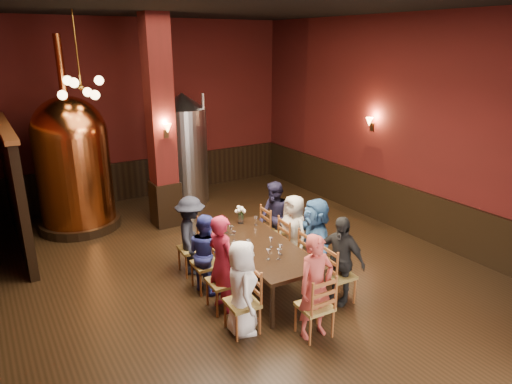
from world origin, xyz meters
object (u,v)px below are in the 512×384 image
rose_vase (241,212)px  person_2 (206,253)px  steel_vessel (184,149)px  person_0 (242,288)px  person_1 (222,263)px  copper_kettle (73,162)px  dining_table (261,248)px

rose_vase → person_2: bearing=-149.2°
steel_vessel → rose_vase: 3.74m
person_0 → rose_vase: (1.10, 1.93, 0.28)m
person_1 → person_2: size_ratio=1.16×
person_1 → person_2: person_1 is taller
copper_kettle → rose_vase: 4.02m
copper_kettle → steel_vessel: copper_kettle is taller
person_0 → person_2: (0.08, 1.33, -0.03)m
steel_vessel → rose_vase: bearing=-97.7°
rose_vase → person_0: bearing=-119.7°
person_0 → copper_kettle: 5.41m
steel_vessel → dining_table: bearing=-98.4°
person_1 → person_2: bearing=-13.9°
steel_vessel → rose_vase: (-0.50, -3.68, -0.41)m
rose_vase → dining_table: bearing=-100.9°
dining_table → person_1: size_ratio=1.59×
person_2 → steel_vessel: (1.52, 4.29, 0.72)m
person_2 → steel_vessel: steel_vessel is taller
steel_vessel → person_2: bearing=-109.5°
person_1 → rose_vase: bearing=-50.3°
dining_table → copper_kettle: (-2.04, 4.29, 0.80)m
person_0 → person_1: (0.04, 0.67, 0.08)m
person_1 → steel_vessel: steel_vessel is taller
person_2 → rose_vase: person_2 is taller
dining_table → steel_vessel: 4.78m
dining_table → copper_kettle: 4.82m
person_2 → copper_kettle: 4.17m
dining_table → person_2: person_2 is taller
dining_table → person_0: bearing=-130.4°
dining_table → person_2: size_ratio=1.86×
person_0 → person_2: bearing=15.3°
person_2 → steel_vessel: bearing=-35.1°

